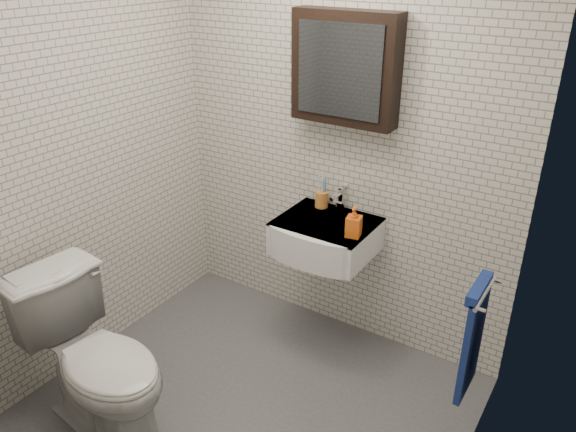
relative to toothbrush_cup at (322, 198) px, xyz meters
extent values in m
cube|color=#4E5056|center=(0.07, -0.93, -0.90)|extent=(2.20, 2.00, 0.01)
cube|color=silver|center=(0.07, 0.07, 0.34)|extent=(2.20, 0.02, 2.50)
cube|color=silver|center=(0.07, -1.93, 0.34)|extent=(2.20, 0.02, 2.50)
cube|color=silver|center=(-1.03, -0.93, 0.34)|extent=(0.02, 2.00, 2.50)
cube|color=silver|center=(1.17, -0.93, 0.34)|extent=(0.02, 2.00, 2.50)
cube|color=white|center=(0.12, -0.15, -0.16)|extent=(0.55, 0.45, 0.20)
cylinder|color=silver|center=(0.12, -0.13, -0.07)|extent=(0.31, 0.31, 0.02)
cylinder|color=silver|center=(0.12, -0.13, -0.06)|extent=(0.04, 0.04, 0.01)
cube|color=white|center=(0.12, -0.15, -0.06)|extent=(0.55, 0.45, 0.01)
cylinder|color=silver|center=(0.12, 0.01, -0.03)|extent=(0.06, 0.06, 0.06)
cylinder|color=silver|center=(0.12, 0.01, 0.03)|extent=(0.03, 0.03, 0.08)
cylinder|color=silver|center=(0.12, -0.05, 0.06)|extent=(0.02, 0.12, 0.02)
cube|color=silver|center=(0.12, 0.04, 0.09)|extent=(0.02, 0.09, 0.01)
cube|color=black|center=(0.12, 0.00, 0.79)|extent=(0.60, 0.14, 0.60)
cube|color=#3F444C|center=(0.12, -0.08, 0.79)|extent=(0.49, 0.01, 0.49)
cylinder|color=silver|center=(1.13, -0.58, 0.04)|extent=(0.02, 0.30, 0.02)
cylinder|color=silver|center=(1.15, -0.45, 0.04)|extent=(0.04, 0.02, 0.02)
cylinder|color=silver|center=(1.15, -0.71, 0.04)|extent=(0.04, 0.02, 0.02)
cube|color=navy|center=(1.12, -0.58, -0.23)|extent=(0.03, 0.26, 0.54)
cube|color=navy|center=(1.11, -0.58, 0.06)|extent=(0.05, 0.26, 0.05)
cylinder|color=#C77A31|center=(0.00, 0.00, -0.01)|extent=(0.10, 0.10, 0.10)
cylinder|color=white|center=(-0.02, -0.01, 0.06)|extent=(0.02, 0.03, 0.19)
cylinder|color=#3F82CA|center=(0.01, -0.01, 0.05)|extent=(0.01, 0.02, 0.17)
cylinder|color=white|center=(-0.01, 0.01, 0.06)|extent=(0.02, 0.04, 0.20)
cylinder|color=#3F82CA|center=(0.02, 0.01, 0.05)|extent=(0.02, 0.04, 0.18)
imported|color=#FF501A|center=(0.34, -0.24, 0.03)|extent=(0.09, 0.10, 0.18)
imported|color=silver|center=(-0.47, -1.40, -0.48)|extent=(0.89, 0.57, 0.85)
camera|label=1|loc=(1.51, -2.73, 1.39)|focal=35.00mm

